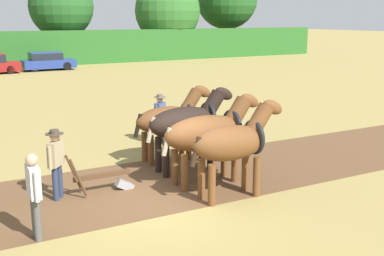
{
  "coord_description": "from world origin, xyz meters",
  "views": [
    {
      "loc": [
        -4.67,
        -9.65,
        4.23
      ],
      "look_at": [
        2.08,
        2.08,
        1.1
      ],
      "focal_mm": 45.0,
      "sensor_mm": 36.0,
      "label": 1
    }
  ],
  "objects_px": {
    "farmer_beside_team": "(160,115)",
    "tree_center": "(167,11)",
    "draft_horse_trail_left": "(188,123)",
    "farmer_at_plow": "(56,159)",
    "farmer_onlooker_left": "(34,190)",
    "plow": "(108,179)",
    "draft_horse_lead_left": "(234,143)",
    "draft_horse_trail_right": "(170,119)",
    "draft_horse_lead_right": "(209,133)",
    "tree_center_left": "(61,6)",
    "parked_car_center": "(48,61)"
  },
  "relations": [
    {
      "from": "farmer_onlooker_left",
      "to": "tree_center",
      "type": "bearing_deg",
      "value": 60.58
    },
    {
      "from": "farmer_beside_team",
      "to": "parked_car_center",
      "type": "bearing_deg",
      "value": 137.98
    },
    {
      "from": "tree_center_left",
      "to": "draft_horse_lead_right",
      "type": "xyz_separation_m",
      "value": [
        -6.24,
        -36.44,
        -3.87
      ]
    },
    {
      "from": "tree_center",
      "to": "farmer_onlooker_left",
      "type": "relative_size",
      "value": 4.74
    },
    {
      "from": "tree_center_left",
      "to": "farmer_beside_team",
      "type": "distance_m",
      "value": 32.95
    },
    {
      "from": "draft_horse_lead_right",
      "to": "farmer_at_plow",
      "type": "relative_size",
      "value": 1.72
    },
    {
      "from": "draft_horse_lead_left",
      "to": "draft_horse_trail_left",
      "type": "xyz_separation_m",
      "value": [
        0.06,
        2.32,
        0.04
      ]
    },
    {
      "from": "farmer_at_plow",
      "to": "farmer_onlooker_left",
      "type": "bearing_deg",
      "value": -73.97
    },
    {
      "from": "tree_center",
      "to": "draft_horse_trail_right",
      "type": "height_order",
      "value": "tree_center"
    },
    {
      "from": "draft_horse_trail_right",
      "to": "farmer_at_plow",
      "type": "relative_size",
      "value": 1.55
    },
    {
      "from": "plow",
      "to": "farmer_beside_team",
      "type": "relative_size",
      "value": 0.98
    },
    {
      "from": "plow",
      "to": "farmer_beside_team",
      "type": "bearing_deg",
      "value": 49.69
    },
    {
      "from": "farmer_onlooker_left",
      "to": "farmer_beside_team",
      "type": "bearing_deg",
      "value": 46.3
    },
    {
      "from": "plow",
      "to": "tree_center",
      "type": "bearing_deg",
      "value": 62.42
    },
    {
      "from": "plow",
      "to": "parked_car_center",
      "type": "relative_size",
      "value": 0.4
    },
    {
      "from": "draft_horse_lead_right",
      "to": "draft_horse_trail_right",
      "type": "distance_m",
      "value": 2.32
    },
    {
      "from": "tree_center",
      "to": "farmer_at_plow",
      "type": "bearing_deg",
      "value": -120.81
    },
    {
      "from": "farmer_beside_team",
      "to": "farmer_onlooker_left",
      "type": "distance_m",
      "value": 7.55
    },
    {
      "from": "draft_horse_trail_right",
      "to": "draft_horse_lead_right",
      "type": "bearing_deg",
      "value": -90.22
    },
    {
      "from": "tree_center_left",
      "to": "farmer_onlooker_left",
      "type": "height_order",
      "value": "tree_center_left"
    },
    {
      "from": "farmer_beside_team",
      "to": "tree_center",
      "type": "bearing_deg",
      "value": 115.77
    },
    {
      "from": "tree_center",
      "to": "farmer_beside_team",
      "type": "xyz_separation_m",
      "value": [
        -16.32,
        -31.33,
        -3.83
      ]
    },
    {
      "from": "tree_center",
      "to": "draft_horse_trail_right",
      "type": "bearing_deg",
      "value": -116.99
    },
    {
      "from": "farmer_at_plow",
      "to": "farmer_onlooker_left",
      "type": "distance_m",
      "value": 2.13
    },
    {
      "from": "draft_horse_trail_left",
      "to": "tree_center",
      "type": "bearing_deg",
      "value": 65.4
    },
    {
      "from": "tree_center",
      "to": "plow",
      "type": "relative_size",
      "value": 4.95
    },
    {
      "from": "tree_center_left",
      "to": "draft_horse_trail_left",
      "type": "bearing_deg",
      "value": -99.98
    },
    {
      "from": "plow",
      "to": "farmer_onlooker_left",
      "type": "height_order",
      "value": "farmer_onlooker_left"
    },
    {
      "from": "draft_horse_lead_left",
      "to": "farmer_onlooker_left",
      "type": "distance_m",
      "value": 4.62
    },
    {
      "from": "draft_horse_trail_left",
      "to": "farmer_at_plow",
      "type": "height_order",
      "value": "draft_horse_trail_left"
    },
    {
      "from": "draft_horse_lead_right",
      "to": "plow",
      "type": "height_order",
      "value": "draft_horse_lead_right"
    },
    {
      "from": "draft_horse_lead_right",
      "to": "draft_horse_trail_right",
      "type": "bearing_deg",
      "value": 89.78
    },
    {
      "from": "farmer_beside_team",
      "to": "farmer_onlooker_left",
      "type": "xyz_separation_m",
      "value": [
        -5.32,
        -5.36,
        0.02
      ]
    },
    {
      "from": "draft_horse_trail_right",
      "to": "farmer_at_plow",
      "type": "height_order",
      "value": "draft_horse_trail_right"
    },
    {
      "from": "tree_center",
      "to": "draft_horse_trail_right",
      "type": "distance_m",
      "value": 37.48
    },
    {
      "from": "draft_horse_lead_left",
      "to": "draft_horse_trail_right",
      "type": "relative_size",
      "value": 1.0
    },
    {
      "from": "draft_horse_lead_left",
      "to": "farmer_at_plow",
      "type": "bearing_deg",
      "value": 153.73
    },
    {
      "from": "tree_center",
      "to": "parked_car_center",
      "type": "bearing_deg",
      "value": -157.21
    },
    {
      "from": "farmer_at_plow",
      "to": "tree_center_left",
      "type": "bearing_deg",
      "value": 115.86
    },
    {
      "from": "draft_horse_lead_right",
      "to": "farmer_onlooker_left",
      "type": "distance_m",
      "value": 4.78
    },
    {
      "from": "farmer_onlooker_left",
      "to": "parked_car_center",
      "type": "xyz_separation_m",
      "value": [
        7.69,
        30.82,
        -0.31
      ]
    },
    {
      "from": "tree_center_left",
      "to": "draft_horse_trail_left",
      "type": "relative_size",
      "value": 2.98
    },
    {
      "from": "tree_center_left",
      "to": "draft_horse_trail_right",
      "type": "xyz_separation_m",
      "value": [
        -6.17,
        -34.12,
        -3.95
      ]
    },
    {
      "from": "plow",
      "to": "draft_horse_lead_left",
      "type": "bearing_deg",
      "value": -34.19
    },
    {
      "from": "draft_horse_lead_left",
      "to": "parked_car_center",
      "type": "xyz_separation_m",
      "value": [
        3.08,
        30.85,
        -0.64
      ]
    },
    {
      "from": "draft_horse_trail_right",
      "to": "farmer_onlooker_left",
      "type": "xyz_separation_m",
      "value": [
        -4.71,
        -3.44,
        -0.24
      ]
    },
    {
      "from": "farmer_beside_team",
      "to": "parked_car_center",
      "type": "distance_m",
      "value": 25.57
    },
    {
      "from": "draft_horse_lead_right",
      "to": "draft_horse_trail_left",
      "type": "relative_size",
      "value": 1.06
    },
    {
      "from": "draft_horse_lead_left",
      "to": "draft_horse_trail_left",
      "type": "height_order",
      "value": "draft_horse_trail_left"
    },
    {
      "from": "draft_horse_trail_left",
      "to": "farmer_at_plow",
      "type": "xyz_separation_m",
      "value": [
        -3.76,
        -0.36,
        -0.39
      ]
    }
  ]
}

